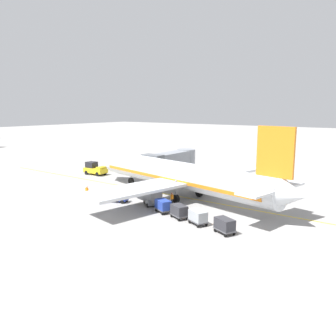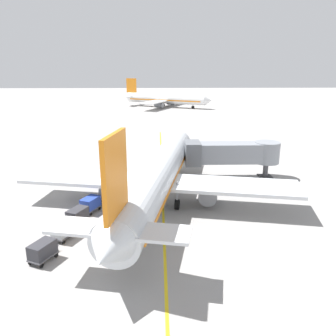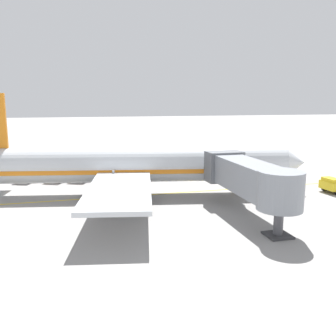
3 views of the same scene
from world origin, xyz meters
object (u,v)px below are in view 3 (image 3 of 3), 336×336
(parked_airliner, at_px, (132,165))
(baggage_cart_front, at_px, (103,174))
(jet_bridge, at_px, (249,178))
(baggage_tug_trailing, at_px, (132,177))
(ground_crew_wing_walker, at_px, (113,179))
(baggage_tug_lead, at_px, (164,173))
(baggage_cart_third_in_train, at_px, (55,175))
(ground_crew_loader, at_px, (199,168))
(baggage_cart_second_in_train, at_px, (79,174))
(baggage_cart_tail_end, at_px, (24,175))

(parked_airliner, relative_size, baggage_cart_front, 12.73)
(jet_bridge, bearing_deg, baggage_tug_trailing, -153.42)
(parked_airliner, distance_m, ground_crew_wing_walker, 4.77)
(parked_airliner, distance_m, baggage_tug_trailing, 6.10)
(parked_airliner, xyz_separation_m, baggage_cart_front, (-7.14, -2.55, -2.24))
(baggage_tug_lead, distance_m, ground_crew_wing_walker, 7.49)
(parked_airliner, height_order, jet_bridge, parked_airliner)
(baggage_cart_third_in_train, xyz_separation_m, ground_crew_loader, (0.44, 18.62, 0.00))
(baggage_tug_lead, height_order, baggage_tug_trailing, same)
(baggage_tug_trailing, distance_m, baggage_cart_second_in_train, 6.64)
(jet_bridge, bearing_deg, baggage_tug_lead, -169.16)
(baggage_cart_third_in_train, bearing_deg, baggage_tug_lead, 83.86)
(ground_crew_wing_walker, distance_m, ground_crew_loader, 12.57)
(baggage_cart_tail_end, relative_size, ground_crew_wing_walker, 1.73)
(ground_crew_loader, bearing_deg, baggage_tug_trailing, -75.66)
(parked_airliner, bearing_deg, jet_bridge, 40.81)
(parked_airliner, relative_size, baggage_cart_third_in_train, 12.73)
(parked_airliner, bearing_deg, baggage_cart_second_in_train, -145.43)
(baggage_cart_tail_end, bearing_deg, baggage_cart_second_in_train, 78.88)
(baggage_tug_trailing, height_order, baggage_cart_second_in_train, baggage_tug_trailing)
(baggage_tug_trailing, xyz_separation_m, baggage_cart_front, (-1.63, -3.37, 0.24))
(baggage_tug_trailing, relative_size, ground_crew_loader, 1.61)
(parked_airliner, relative_size, baggage_cart_second_in_train, 12.73)
(jet_bridge, bearing_deg, parked_airliner, -139.19)
(parked_airliner, relative_size, ground_crew_wing_walker, 21.99)
(ground_crew_wing_walker, height_order, ground_crew_loader, same)
(baggage_tug_trailing, relative_size, baggage_cart_tail_end, 0.93)
(baggage_cart_tail_end, bearing_deg, baggage_tug_lead, 82.80)
(ground_crew_wing_walker, bearing_deg, baggage_cart_front, -162.93)
(baggage_cart_third_in_train, height_order, baggage_cart_tail_end, same)
(parked_airliner, height_order, baggage_cart_second_in_train, parked_airliner)
(baggage_tug_lead, xyz_separation_m, baggage_cart_front, (-0.21, -7.84, 0.24))
(baggage_cart_second_in_train, distance_m, baggage_cart_third_in_train, 2.92)
(baggage_cart_second_in_train, bearing_deg, parked_airliner, 34.57)
(ground_crew_wing_walker, bearing_deg, jet_bridge, 36.16)
(baggage_tug_lead, height_order, ground_crew_wing_walker, ground_crew_wing_walker)
(jet_bridge, height_order, baggage_tug_trailing, jet_bridge)
(baggage_tug_lead, bearing_deg, baggage_cart_tail_end, -97.20)
(jet_bridge, distance_m, baggage_cart_tail_end, 27.93)
(baggage_cart_front, bearing_deg, ground_crew_wing_walker, 17.07)
(baggage_cart_second_in_train, height_order, ground_crew_loader, ground_crew_loader)
(jet_bridge, xyz_separation_m, baggage_cart_front, (-17.00, -11.06, -2.50))
(baggage_cart_tail_end, bearing_deg, baggage_cart_third_in_train, 78.83)
(jet_bridge, relative_size, baggage_tug_trailing, 4.68)
(baggage_tug_lead, bearing_deg, baggage_tug_trailing, -72.38)
(jet_bridge, relative_size, ground_crew_loader, 7.56)
(baggage_cart_second_in_train, xyz_separation_m, baggage_cart_third_in_train, (-0.56, -2.87, 0.00))
(baggage_cart_front, xyz_separation_m, ground_crew_wing_walker, (3.23, 0.99, 0.00))
(jet_bridge, distance_m, baggage_cart_third_in_train, 24.91)
(baggage_tug_trailing, bearing_deg, baggage_cart_tail_end, -105.81)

